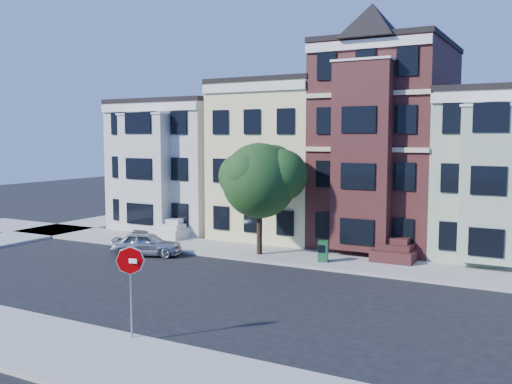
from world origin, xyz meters
The scene contains 12 objects.
ground centered at (0.00, 0.00, 0.00)m, with size 120.00×120.00×0.00m, color black.
far_sidewalk centered at (0.00, 8.00, 0.07)m, with size 60.00×4.00×0.15m, color #9E9B93.
near_sidewalk centered at (0.00, -8.00, 0.07)m, with size 60.00×4.00×0.15m, color #9E9B93.
house_white centered at (-15.00, 14.50, 4.50)m, with size 8.00×9.00×9.00m, color beige.
house_yellow centered at (-7.00, 14.50, 5.00)m, with size 7.00×9.00×10.00m, color beige.
house_brown centered at (0.00, 14.50, 6.00)m, with size 7.00×9.00×12.00m, color #411B1A.
house_green centered at (6.50, 14.50, 4.50)m, with size 6.00×9.00×9.00m, color #A0B294.
street_tree centered at (-5.13, 7.43, 3.99)m, with size 6.60×6.60×7.68m, color #234B1C, non-canonical shape.
parked_car centered at (-10.86, 4.63, 0.67)m, with size 1.59×3.94×1.34m, color #AEB0B5.
newspaper_box centered at (-1.25, 7.30, 0.71)m, with size 0.51×0.45×1.12m, color #1E5A32.
fire_hydrant centered at (-11.69, 6.30, 0.45)m, with size 0.21×0.21×0.60m, color silver.
stop_sign centered at (-2.46, -6.30, 1.85)m, with size 0.93×0.13×3.40m, color #B00002, non-canonical shape.
Camera 1 is at (9.78, -20.22, 6.66)m, focal length 40.00 mm.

